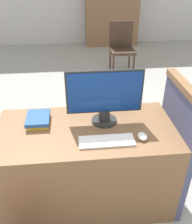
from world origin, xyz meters
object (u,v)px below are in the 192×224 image
Objects in this scene: far_chair at (122,45)px; keyboard at (107,141)px; monitor at (105,97)px; mouse at (142,136)px; book_stack at (38,119)px.

keyboard is at bearing -113.76° from far_chair.
mouse is at bearing -45.50° from monitor.
far_chair is at bearing 76.24° from monitor.
book_stack is (-0.51, 0.30, 0.02)m from keyboard.
keyboard is 3.25m from far_chair.
mouse is 0.82m from book_stack.
monitor is 0.34m from keyboard.
monitor is 0.41m from mouse.
book_stack is (-0.52, 0.03, -0.19)m from monitor.
keyboard is 4.19× the size of mouse.
monitor is at bearing -3.52° from book_stack.
mouse is 0.11× the size of far_chair.
monitor is at bearing 86.52° from keyboard.
monitor is 2.52× the size of book_stack.
mouse is 3.19m from far_chair.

